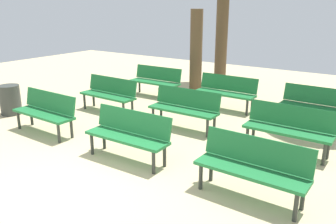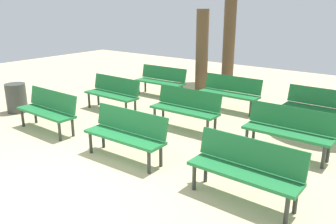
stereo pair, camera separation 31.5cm
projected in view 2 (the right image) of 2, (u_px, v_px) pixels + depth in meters
ground_plane at (52, 193)px, 5.14m from camera, size 24.00×24.00×0.00m
bench_r0_c0 at (48, 108)px, 7.54m from camera, size 1.61×0.51×0.87m
bench_r0_c1 at (127, 132)px, 6.16m from camera, size 1.61×0.51×0.87m
bench_r0_c2 at (246, 166)px, 4.85m from camera, size 1.61×0.51×0.87m
bench_r1_c0 at (113, 92)px, 8.97m from camera, size 1.61×0.52×0.87m
bench_r1_c1 at (186, 106)px, 7.68m from camera, size 1.61×0.50×0.87m
bench_r1_c2 at (289, 128)px, 6.34m from camera, size 1.60×0.48×0.87m
bench_r2_c0 at (161, 79)px, 10.43m from camera, size 1.61×0.51×0.87m
bench_r2_c1 at (230, 91)px, 9.05m from camera, size 1.60×0.49×0.87m
bench_r2_c2 at (322, 106)px, 7.71m from camera, size 1.61×0.52×0.87m
tree_0 at (202, 53)px, 10.48m from camera, size 0.37×0.37×2.54m
trash_bin at (16, 98)px, 8.90m from camera, size 0.50×0.50×0.74m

